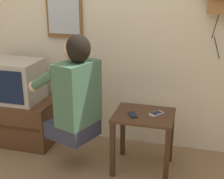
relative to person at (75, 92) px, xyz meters
The scene contains 7 objects.
wall_back 0.85m from the person, 85.66° to the left, with size 6.80×0.05×2.55m.
side_table 0.65m from the person, 13.55° to the left, with size 0.50×0.42×0.52m.
person is the anchor object (origin of this frame).
tv_stand 0.93m from the person, 157.13° to the left, with size 0.71×0.44×0.45m.
television 0.81m from the person, 158.66° to the left, with size 0.50×0.40×0.40m.
cell_phone_held 0.51m from the person, ahead, with size 0.11×0.14×0.01m.
cell_phone_spare 0.70m from the person, 13.30° to the left, with size 0.12×0.14×0.01m.
Camera 1 is at (0.88, -1.61, 1.57)m, focal length 50.00 mm.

